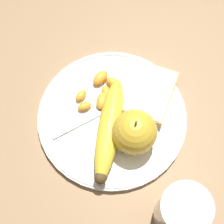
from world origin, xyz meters
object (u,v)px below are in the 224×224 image
Objects in this scene: plate at (112,117)px; fork at (109,107)px; juice_glass at (181,212)px; bread_slice at (143,91)px; banana at (109,130)px; jam_packet at (147,117)px; apple at (135,132)px.

plate is 0.02m from fork.
bread_slice is (-0.15, -0.16, -0.02)m from juice_glass.
juice_glass is 0.22m from fork.
banana is 1.03× the size of fork.
juice_glass is at bearing 48.94° from jam_packet.
plate is at bearing -61.26° from jam_packet.
plate is at bearing -102.53° from fork.
bread_slice is at bearing -158.13° from apple.
bread_slice is 3.23× the size of jam_packet.
fork is 4.50× the size of jam_packet.
apple reaches higher than plate.
jam_packet is at bearing 118.74° from plate.
banana reaches higher than bread_slice.
fork is (0.06, -0.04, -0.01)m from bread_slice.
juice_glass is at bearing 65.68° from plate.
fork is 0.07m from jam_packet.
apple is at bearing 108.98° from banana.
jam_packet is at bearing 145.77° from banana.
jam_packet is (-0.05, -0.00, -0.03)m from apple.
plate is 6.63× the size of jam_packet.
bread_slice is at bearing -4.54° from fork.
apple is 0.05m from banana.
fork is at bearing -74.41° from jam_packet.
apple is 0.08m from fork.
banana is 0.07m from jam_packet.
banana is at bearing -4.39° from bread_slice.
plate is 0.07m from apple.
juice_glass is (0.08, 0.19, 0.04)m from plate.
bread_slice is at bearing 162.71° from plate.
fork is (-0.04, -0.03, -0.02)m from banana.
jam_packet is at bearing -131.06° from juice_glass.
plate is 1.47× the size of fork.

